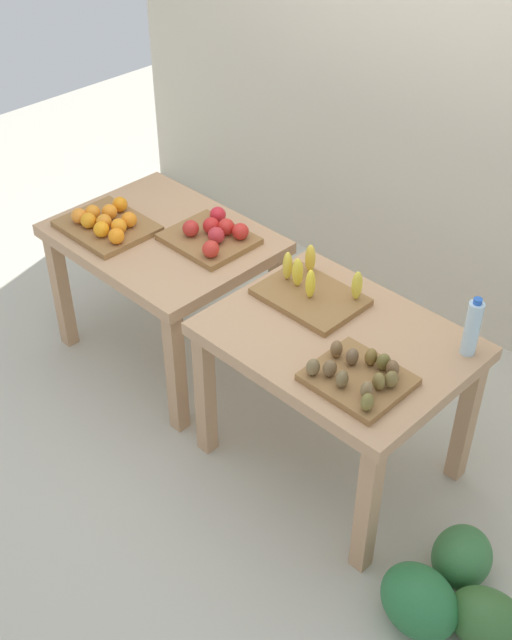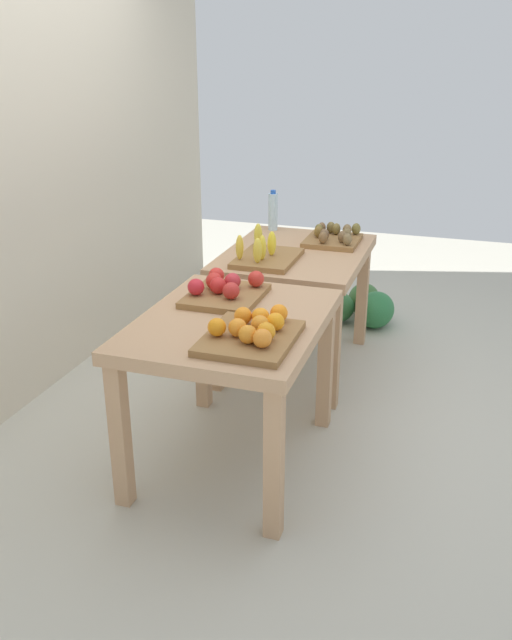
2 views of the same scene
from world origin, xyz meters
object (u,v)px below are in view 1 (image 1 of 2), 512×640
object	(u,v)px
watermelon_pile	(453,594)
display_table_right	(337,355)
banana_crate	(311,290)
water_bottle	(472,328)
kiwi_bin	(359,376)
apple_bin	(212,235)
display_table_left	(164,252)
orange_bin	(107,223)

from	to	relation	value
watermelon_pile	display_table_right	bearing A→B (deg)	161.90
banana_crate	water_bottle	world-z (taller)	water_bottle
display_table_right	kiwi_bin	size ratio (longest dim) A/B	2.89
apple_bin	banana_crate	distance (m)	0.63
kiwi_bin	display_table_left	bearing A→B (deg)	172.79
orange_bin	banana_crate	size ratio (longest dim) A/B	1.01
kiwi_bin	water_bottle	bearing A→B (deg)	66.67
apple_bin	watermelon_pile	bearing A→B (deg)	-12.87
orange_bin	display_table_left	bearing A→B (deg)	38.38
apple_bin	watermelon_pile	size ratio (longest dim) A/B	0.66
display_table_right	kiwi_bin	world-z (taller)	kiwi_bin
orange_bin	apple_bin	xyz separation A→B (m)	(0.45, 0.29, 0.00)
display_table_right	watermelon_pile	world-z (taller)	display_table_right
display_table_right	water_bottle	size ratio (longest dim) A/B	3.95
display_table_left	orange_bin	size ratio (longest dim) A/B	2.34
orange_bin	water_bottle	xyz separation A→B (m)	(1.77, 0.44, 0.08)
banana_crate	kiwi_bin	distance (m)	0.57
display_table_right	water_bottle	xyz separation A→B (m)	(0.43, 0.27, 0.23)
display_table_right	banana_crate	size ratio (longest dim) A/B	2.36
water_bottle	watermelon_pile	size ratio (longest dim) A/B	0.43
display_table_left	water_bottle	distance (m)	1.59
display_table_right	orange_bin	xyz separation A→B (m)	(-1.33, -0.17, 0.15)
orange_bin	display_table_right	bearing A→B (deg)	7.23
display_table_left	apple_bin	xyz separation A→B (m)	(0.23, 0.12, 0.15)
orange_bin	apple_bin	size ratio (longest dim) A/B	1.11
display_table_left	banana_crate	size ratio (longest dim) A/B	2.36
water_bottle	display_table_left	bearing A→B (deg)	-169.97
banana_crate	water_bottle	bearing A→B (deg)	13.18
display_table_left	orange_bin	world-z (taller)	orange_bin
display_table_left	display_table_right	xyz separation A→B (m)	(1.12, 0.00, 0.00)
display_table_right	orange_bin	size ratio (longest dim) A/B	2.34
display_table_left	apple_bin	distance (m)	0.30
display_table_left	water_bottle	bearing A→B (deg)	10.03
apple_bin	kiwi_bin	distance (m)	1.17
kiwi_bin	banana_crate	bearing A→B (deg)	150.10
apple_bin	water_bottle	size ratio (longest dim) A/B	1.52
banana_crate	display_table_left	bearing A→B (deg)	-172.52
banana_crate	water_bottle	distance (m)	0.71
apple_bin	banana_crate	bearing A→B (deg)	-0.59
display_table_left	watermelon_pile	bearing A→B (deg)	-8.00
orange_bin	water_bottle	bearing A→B (deg)	14.10
display_table_right	water_bottle	world-z (taller)	water_bottle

